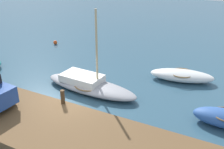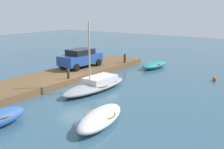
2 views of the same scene
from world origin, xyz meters
TOP-DOWN VIEW (x-y plane):
  - ground_plane at (0.00, 0.00)m, footprint 84.00×84.00m
  - dock_platform at (0.00, -2.39)m, footprint 21.58×3.95m
  - rowboat_teal at (-9.25, 1.95)m, footprint 3.83×1.77m
  - rowboat_white at (4.59, 5.90)m, footprint 4.25×2.31m
  - sailboat_grey at (-0.01, 1.94)m, footprint 6.19×2.14m
  - mooring_post_west at (-7.95, -0.67)m, footprint 0.25×0.25m
  - mooring_post_mid_west at (-7.95, -0.67)m, footprint 0.24×0.24m
  - mooring_post_mid_east at (0.08, -0.67)m, footprint 0.21×0.21m
  - parked_car at (-3.72, -2.79)m, footprint 4.26×2.24m
  - marker_buoy at (-7.59, 8.24)m, footprint 0.36×0.36m

SIDE VIEW (x-z plane):
  - ground_plane at x=0.00m, z-range 0.00..0.00m
  - marker_buoy at x=-7.59m, z-range 0.00..0.36m
  - dock_platform at x=0.00m, z-range 0.00..0.49m
  - rowboat_teal at x=-9.25m, z-range 0.01..0.65m
  - rowboat_white at x=4.59m, z-range 0.01..0.73m
  - sailboat_grey at x=-0.01m, z-range -2.07..2.87m
  - mooring_post_west at x=-7.95m, z-range 0.49..1.21m
  - mooring_post_mid_east at x=0.08m, z-range 0.49..1.25m
  - mooring_post_mid_west at x=-7.95m, z-range 0.49..1.35m
  - parked_car at x=-3.72m, z-range 0.53..2.20m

